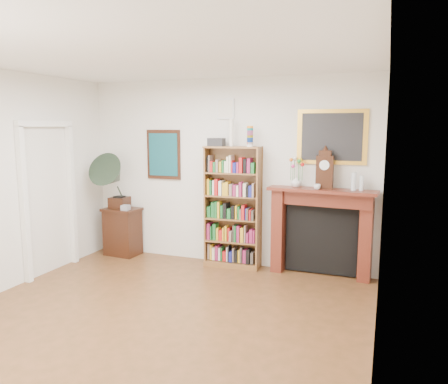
{
  "coord_description": "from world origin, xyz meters",
  "views": [
    {
      "loc": [
        2.28,
        -3.67,
        2.1
      ],
      "look_at": [
        0.3,
        1.6,
        1.25
      ],
      "focal_mm": 35.0,
      "sensor_mm": 36.0,
      "label": 1
    }
  ],
  "objects_px": {
    "flower_vase": "(296,182)",
    "teacup": "(317,187)",
    "bookshelf": "(232,200)",
    "bottle_left": "(354,181)",
    "mantel_clock": "(325,170)",
    "side_cabinet": "(123,231)",
    "gramophone": "(113,177)",
    "cd_stack": "(126,208)",
    "fireplace": "(321,224)",
    "bottle_right": "(362,183)"
  },
  "relations": [
    {
      "from": "side_cabinet",
      "to": "mantel_clock",
      "type": "bearing_deg",
      "value": 5.44
    },
    {
      "from": "flower_vase",
      "to": "teacup",
      "type": "xyz_separation_m",
      "value": [
        0.31,
        -0.13,
        -0.04
      ]
    },
    {
      "from": "cd_stack",
      "to": "bottle_right",
      "type": "xyz_separation_m",
      "value": [
        3.56,
        0.18,
        0.53
      ]
    },
    {
      "from": "bookshelf",
      "to": "mantel_clock",
      "type": "relative_size",
      "value": 3.97
    },
    {
      "from": "teacup",
      "to": "bottle_left",
      "type": "xyz_separation_m",
      "value": [
        0.47,
        0.09,
        0.08
      ]
    },
    {
      "from": "bookshelf",
      "to": "teacup",
      "type": "relative_size",
      "value": 22.74
    },
    {
      "from": "side_cabinet",
      "to": "gramophone",
      "type": "relative_size",
      "value": 0.85
    },
    {
      "from": "bookshelf",
      "to": "cd_stack",
      "type": "relative_size",
      "value": 17.33
    },
    {
      "from": "bookshelf",
      "to": "teacup",
      "type": "bearing_deg",
      "value": -8.67
    },
    {
      "from": "mantel_clock",
      "to": "bottle_left",
      "type": "xyz_separation_m",
      "value": [
        0.39,
        -0.02,
        -0.13
      ]
    },
    {
      "from": "side_cabinet",
      "to": "cd_stack",
      "type": "xyz_separation_m",
      "value": [
        0.15,
        -0.11,
        0.43
      ]
    },
    {
      "from": "mantel_clock",
      "to": "teacup",
      "type": "xyz_separation_m",
      "value": [
        -0.08,
        -0.11,
        -0.22
      ]
    },
    {
      "from": "teacup",
      "to": "bottle_right",
      "type": "height_order",
      "value": "bottle_right"
    },
    {
      "from": "cd_stack",
      "to": "bottle_right",
      "type": "bearing_deg",
      "value": 2.85
    },
    {
      "from": "gramophone",
      "to": "teacup",
      "type": "xyz_separation_m",
      "value": [
        3.22,
        0.05,
        -0.0
      ]
    },
    {
      "from": "teacup",
      "to": "bottle_right",
      "type": "relative_size",
      "value": 0.46
    },
    {
      "from": "gramophone",
      "to": "bottle_left",
      "type": "bearing_deg",
      "value": -0.6
    },
    {
      "from": "gramophone",
      "to": "flower_vase",
      "type": "bearing_deg",
      "value": 0.82
    },
    {
      "from": "side_cabinet",
      "to": "gramophone",
      "type": "height_order",
      "value": "gramophone"
    },
    {
      "from": "mantel_clock",
      "to": "teacup",
      "type": "distance_m",
      "value": 0.25
    },
    {
      "from": "side_cabinet",
      "to": "bottle_right",
      "type": "relative_size",
      "value": 3.87
    },
    {
      "from": "gramophone",
      "to": "mantel_clock",
      "type": "height_order",
      "value": "mantel_clock"
    },
    {
      "from": "bookshelf",
      "to": "flower_vase",
      "type": "bearing_deg",
      "value": -2.22
    },
    {
      "from": "mantel_clock",
      "to": "flower_vase",
      "type": "relative_size",
      "value": 3.41
    },
    {
      "from": "teacup",
      "to": "bottle_left",
      "type": "height_order",
      "value": "bottle_left"
    },
    {
      "from": "mantel_clock",
      "to": "flower_vase",
      "type": "height_order",
      "value": "mantel_clock"
    },
    {
      "from": "flower_vase",
      "to": "bottle_right",
      "type": "height_order",
      "value": "bottle_right"
    },
    {
      "from": "cd_stack",
      "to": "teacup",
      "type": "relative_size",
      "value": 1.31
    },
    {
      "from": "fireplace",
      "to": "gramophone",
      "type": "height_order",
      "value": "gramophone"
    },
    {
      "from": "bottle_right",
      "to": "cd_stack",
      "type": "bearing_deg",
      "value": -177.15
    },
    {
      "from": "bookshelf",
      "to": "bottle_left",
      "type": "bearing_deg",
      "value": -4.71
    },
    {
      "from": "flower_vase",
      "to": "bottle_right",
      "type": "distance_m",
      "value": 0.88
    },
    {
      "from": "cd_stack",
      "to": "mantel_clock",
      "type": "xyz_separation_m",
      "value": [
        3.07,
        0.18,
        0.69
      ]
    },
    {
      "from": "mantel_clock",
      "to": "bottle_right",
      "type": "relative_size",
      "value": 2.62
    },
    {
      "from": "cd_stack",
      "to": "fireplace",
      "type": "bearing_deg",
      "value": 4.28
    },
    {
      "from": "fireplace",
      "to": "flower_vase",
      "type": "height_order",
      "value": "flower_vase"
    },
    {
      "from": "side_cabinet",
      "to": "flower_vase",
      "type": "height_order",
      "value": "flower_vase"
    },
    {
      "from": "flower_vase",
      "to": "teacup",
      "type": "bearing_deg",
      "value": -22.37
    },
    {
      "from": "gramophone",
      "to": "mantel_clock",
      "type": "distance_m",
      "value": 3.31
    },
    {
      "from": "teacup",
      "to": "bottle_left",
      "type": "distance_m",
      "value": 0.48
    },
    {
      "from": "teacup",
      "to": "side_cabinet",
      "type": "bearing_deg",
      "value": 179.41
    },
    {
      "from": "fireplace",
      "to": "cd_stack",
      "type": "relative_size",
      "value": 12.52
    },
    {
      "from": "bookshelf",
      "to": "bottle_right",
      "type": "relative_size",
      "value": 10.4
    },
    {
      "from": "bookshelf",
      "to": "mantel_clock",
      "type": "bearing_deg",
      "value": -3.83
    },
    {
      "from": "side_cabinet",
      "to": "bottle_left",
      "type": "xyz_separation_m",
      "value": [
        3.6,
        0.05,
        0.98
      ]
    },
    {
      "from": "bookshelf",
      "to": "gramophone",
      "type": "height_order",
      "value": "bookshelf"
    },
    {
      "from": "fireplace",
      "to": "gramophone",
      "type": "distance_m",
      "value": 3.32
    },
    {
      "from": "gramophone",
      "to": "cd_stack",
      "type": "bearing_deg",
      "value": -8.44
    },
    {
      "from": "gramophone",
      "to": "mantel_clock",
      "type": "xyz_separation_m",
      "value": [
        3.3,
        0.16,
        0.21
      ]
    },
    {
      "from": "side_cabinet",
      "to": "gramophone",
      "type": "bearing_deg",
      "value": -130.5
    }
  ]
}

